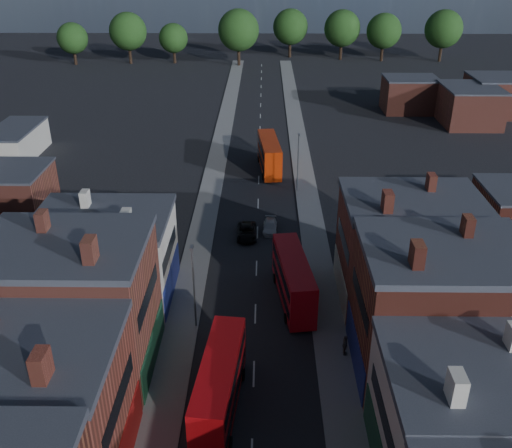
{
  "coord_description": "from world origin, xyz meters",
  "views": [
    {
      "loc": [
        0.66,
        -10.71,
        30.83
      ],
      "look_at": [
        0.0,
        36.38,
        6.99
      ],
      "focal_mm": 40.0,
      "sensor_mm": 36.0,
      "label": 1
    }
  ],
  "objects_px": {
    "bus_0": "(219,385)",
    "ped_3": "(345,345)",
    "car_2": "(247,232)",
    "car_3": "(270,226)",
    "bus_2": "(269,154)",
    "bus_1": "(293,279)"
  },
  "relations": [
    {
      "from": "bus_0",
      "to": "ped_3",
      "type": "relative_size",
      "value": 5.76
    },
    {
      "from": "car_2",
      "to": "car_3",
      "type": "relative_size",
      "value": 1.21
    },
    {
      "from": "ped_3",
      "to": "bus_0",
      "type": "bearing_deg",
      "value": 121.86
    },
    {
      "from": "bus_0",
      "to": "car_2",
      "type": "distance_m",
      "value": 26.9
    },
    {
      "from": "bus_0",
      "to": "ped_3",
      "type": "bearing_deg",
      "value": 38.01
    },
    {
      "from": "car_2",
      "to": "car_3",
      "type": "distance_m",
      "value": 3.07
    },
    {
      "from": "car_2",
      "to": "ped_3",
      "type": "distance_m",
      "value": 22.32
    },
    {
      "from": "bus_2",
      "to": "car_2",
      "type": "relative_size",
      "value": 2.32
    },
    {
      "from": "car_3",
      "to": "car_2",
      "type": "bearing_deg",
      "value": -147.43
    },
    {
      "from": "car_2",
      "to": "bus_2",
      "type": "bearing_deg",
      "value": 81.55
    },
    {
      "from": "car_3",
      "to": "ped_3",
      "type": "distance_m",
      "value": 22.91
    },
    {
      "from": "car_3",
      "to": "bus_0",
      "type": "bearing_deg",
      "value": -95.02
    },
    {
      "from": "car_2",
      "to": "bus_0",
      "type": "bearing_deg",
      "value": -93.52
    },
    {
      "from": "bus_0",
      "to": "bus_2",
      "type": "height_order",
      "value": "bus_2"
    },
    {
      "from": "bus_0",
      "to": "ped_3",
      "type": "xyz_separation_m",
      "value": [
        9.77,
        6.22,
        -1.4
      ]
    },
    {
      "from": "bus_1",
      "to": "car_2",
      "type": "height_order",
      "value": "bus_1"
    },
    {
      "from": "bus_0",
      "to": "car_3",
      "type": "relative_size",
      "value": 2.72
    },
    {
      "from": "bus_1",
      "to": "bus_2",
      "type": "bearing_deg",
      "value": 85.74
    },
    {
      "from": "car_3",
      "to": "ped_3",
      "type": "height_order",
      "value": "ped_3"
    },
    {
      "from": "bus_2",
      "to": "ped_3",
      "type": "distance_m",
      "value": 41.78
    },
    {
      "from": "bus_2",
      "to": "ped_3",
      "type": "height_order",
      "value": "bus_2"
    },
    {
      "from": "bus_2",
      "to": "car_2",
      "type": "height_order",
      "value": "bus_2"
    }
  ]
}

